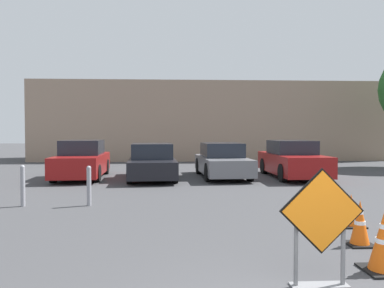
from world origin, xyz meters
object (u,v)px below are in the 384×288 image
traffic_cone_nearest (384,242)px  road_closed_sign (321,222)px  traffic_cone_second (360,223)px  bollard_second (23,185)px  parked_car_fourth (292,160)px  parked_car_second (152,163)px  parked_car_third (222,161)px  bollard_nearest (89,185)px  traffic_cone_third (351,211)px  parked_car_nearest (82,161)px

traffic_cone_nearest → road_closed_sign: bearing=-156.1°
traffic_cone_second → traffic_cone_nearest: bearing=-102.6°
traffic_cone_nearest → bollard_second: (-6.48, 4.65, 0.14)m
parked_car_fourth → parked_car_second: bearing=2.4°
road_closed_sign → parked_car_third: bearing=88.6°
parked_car_third → bollard_nearest: 7.00m
traffic_cone_nearest → traffic_cone_third: (0.69, 2.34, -0.09)m
road_closed_sign → traffic_cone_second: (1.29, 1.59, -0.42)m
road_closed_sign → parked_car_third: 10.79m
traffic_cone_second → parked_car_second: 9.53m
traffic_cone_nearest → parked_car_nearest: (-6.39, 10.34, 0.30)m
parked_car_nearest → parked_car_third: (5.61, -0.01, -0.05)m
traffic_cone_third → parked_car_fourth: (1.34, 7.77, 0.39)m
parked_car_fourth → bollard_second: bearing=32.4°
parked_car_second → parked_car_fourth: 5.62m
parked_car_nearest → bollard_second: size_ratio=4.23×
traffic_cone_nearest → traffic_cone_third: traffic_cone_nearest is taller
traffic_cone_third → parked_car_third: parked_car_third is taller
parked_car_nearest → road_closed_sign: bearing=113.1°
parked_car_third → traffic_cone_third: bearing=96.9°
parked_car_nearest → bollard_nearest: size_ratio=4.35×
road_closed_sign → traffic_cone_third: 3.32m
road_closed_sign → parked_car_fourth: size_ratio=0.32×
parked_car_nearest → traffic_cone_second: bearing=122.6°
parked_car_nearest → parked_car_second: bearing=166.7°
parked_car_second → parked_car_fourth: parked_car_fourth is taller
traffic_cone_nearest → parked_car_second: 10.48m
traffic_cone_nearest → parked_car_fourth: (2.03, 10.11, 0.30)m
parked_car_third → parked_car_nearest: bearing=-3.6°
bollard_nearest → bollard_second: bollard_second is taller
parked_car_fourth → bollard_nearest: parked_car_fourth is taller
traffic_cone_third → road_closed_sign: bearing=-121.6°
traffic_cone_nearest → parked_car_nearest: bearing=121.7°
traffic_cone_third → parked_car_nearest: (-7.08, 8.01, 0.39)m
traffic_cone_second → traffic_cone_third: size_ratio=1.16×
parked_car_nearest → bollard_second: parked_car_nearest is taller
parked_car_third → parked_car_fourth: 2.82m
traffic_cone_nearest → bollard_second: size_ratio=0.79×
parked_car_nearest → parked_car_fourth: 8.43m
traffic_cone_third → bollard_second: (-7.17, 2.31, 0.23)m
traffic_cone_second → bollard_nearest: bollard_nearest is taller
parked_car_third → bollard_nearest: parked_car_third is taller
traffic_cone_second → parked_car_second: parked_car_second is taller
traffic_cone_second → road_closed_sign: bearing=-128.9°
parked_car_nearest → bollard_nearest: bearing=101.8°
parked_car_second → parked_car_third: (2.81, 0.48, 0.01)m
traffic_cone_third → parked_car_third: 8.13m
traffic_cone_nearest → parked_car_third: bearing=94.3°
road_closed_sign → traffic_cone_second: bearing=51.1°
traffic_cone_second → parked_car_fourth: 9.16m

